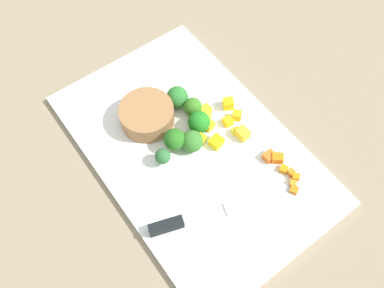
# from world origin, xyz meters

# --- Properties ---
(ground_plane) EXTENTS (4.00, 4.00, 0.00)m
(ground_plane) POSITION_xyz_m (0.00, 0.00, 0.00)
(ground_plane) COLOR gray
(cutting_board) EXTENTS (0.50, 0.32, 0.01)m
(cutting_board) POSITION_xyz_m (0.00, 0.00, 0.01)
(cutting_board) COLOR white
(cutting_board) RESTS_ON ground_plane
(prep_bowl) EXTENTS (0.10, 0.10, 0.04)m
(prep_bowl) POSITION_xyz_m (-0.09, -0.03, 0.03)
(prep_bowl) COLOR #996840
(prep_bowl) RESTS_ON cutting_board
(chef_knife) EXTENTS (0.11, 0.26, 0.02)m
(chef_knife) POSITION_xyz_m (0.11, -0.06, 0.02)
(chef_knife) COLOR silver
(chef_knife) RESTS_ON cutting_board
(carrot_dice_0) EXTENTS (0.02, 0.02, 0.01)m
(carrot_dice_0) POSITION_xyz_m (0.17, 0.09, 0.02)
(carrot_dice_0) COLOR orange
(carrot_dice_0) RESTS_ON cutting_board
(carrot_dice_1) EXTENTS (0.02, 0.02, 0.01)m
(carrot_dice_1) POSITION_xyz_m (0.13, 0.10, 0.02)
(carrot_dice_1) COLOR orange
(carrot_dice_1) RESTS_ON cutting_board
(carrot_dice_2) EXTENTS (0.02, 0.02, 0.01)m
(carrot_dice_2) POSITION_xyz_m (0.16, 0.09, 0.02)
(carrot_dice_2) COLOR orange
(carrot_dice_2) RESTS_ON cutting_board
(carrot_dice_3) EXTENTS (0.01, 0.01, 0.01)m
(carrot_dice_3) POSITION_xyz_m (0.14, 0.10, 0.02)
(carrot_dice_3) COLOR orange
(carrot_dice_3) RESTS_ON cutting_board
(carrot_dice_4) EXTENTS (0.02, 0.02, 0.01)m
(carrot_dice_4) POSITION_xyz_m (0.15, 0.10, 0.02)
(carrot_dice_4) COLOR orange
(carrot_dice_4) RESTS_ON cutting_board
(carrot_dice_5) EXTENTS (0.02, 0.02, 0.01)m
(carrot_dice_5) POSITION_xyz_m (0.10, 0.09, 0.02)
(carrot_dice_5) COLOR orange
(carrot_dice_5) RESTS_ON cutting_board
(carrot_dice_6) EXTENTS (0.02, 0.02, 0.02)m
(carrot_dice_6) POSITION_xyz_m (0.11, 0.10, 0.02)
(carrot_dice_6) COLOR orange
(carrot_dice_6) RESTS_ON cutting_board
(pepper_dice_0) EXTENTS (0.02, 0.02, 0.02)m
(pepper_dice_0) POSITION_xyz_m (-0.03, 0.11, 0.02)
(pepper_dice_0) COLOR yellow
(pepper_dice_0) RESTS_ON cutting_board
(pepper_dice_1) EXTENTS (0.02, 0.02, 0.02)m
(pepper_dice_1) POSITION_xyz_m (-0.00, 0.10, 0.02)
(pepper_dice_1) COLOR yellow
(pepper_dice_1) RESTS_ON cutting_board
(pepper_dice_2) EXTENTS (0.02, 0.02, 0.01)m
(pepper_dice_2) POSITION_xyz_m (-0.00, 0.08, 0.02)
(pepper_dice_2) COLOR yellow
(pepper_dice_2) RESTS_ON cutting_board
(pepper_dice_3) EXTENTS (0.01, 0.02, 0.01)m
(pepper_dice_3) POSITION_xyz_m (0.02, 0.08, 0.02)
(pepper_dice_3) COLOR yellow
(pepper_dice_3) RESTS_ON cutting_board
(pepper_dice_4) EXTENTS (0.02, 0.03, 0.02)m
(pepper_dice_4) POSITION_xyz_m (0.00, 0.02, 0.02)
(pepper_dice_4) COLOR yellow
(pepper_dice_4) RESTS_ON cutting_board
(pepper_dice_5) EXTENTS (0.02, 0.02, 0.02)m
(pepper_dice_5) POSITION_xyz_m (0.04, 0.09, 0.02)
(pepper_dice_5) COLOR yellow
(pepper_dice_5) RESTS_ON cutting_board
(pepper_dice_6) EXTENTS (0.02, 0.03, 0.02)m
(pepper_dice_6) POSITION_xyz_m (0.02, 0.04, 0.02)
(pepper_dice_6) COLOR yellow
(pepper_dice_6) RESTS_ON cutting_board
(pepper_dice_7) EXTENTS (0.02, 0.02, 0.01)m
(pepper_dice_7) POSITION_xyz_m (-0.04, 0.06, 0.02)
(pepper_dice_7) COLOR yellow
(pepper_dice_7) RESTS_ON cutting_board
(pepper_dice_8) EXTENTS (0.03, 0.03, 0.02)m
(pepper_dice_8) POSITION_xyz_m (-0.03, 0.05, 0.02)
(pepper_dice_8) COLOR yellow
(pepper_dice_8) RESTS_ON cutting_board
(pepper_dice_9) EXTENTS (0.02, 0.02, 0.02)m
(pepper_dice_9) POSITION_xyz_m (-0.02, 0.05, 0.02)
(pepper_dice_9) COLOR yellow
(pepper_dice_9) RESTS_ON cutting_board
(broccoli_floret_0) EXTENTS (0.04, 0.04, 0.04)m
(broccoli_floret_0) POSITION_xyz_m (-0.00, 0.00, 0.03)
(broccoli_floret_0) COLOR #93C269
(broccoli_floret_0) RESTS_ON cutting_board
(broccoli_floret_1) EXTENTS (0.04, 0.04, 0.05)m
(broccoli_floret_1) POSITION_xyz_m (-0.02, -0.02, 0.04)
(broccoli_floret_1) COLOR #95AC59
(broccoli_floret_1) RESTS_ON cutting_board
(broccoli_floret_2) EXTENTS (0.03, 0.03, 0.04)m
(broccoli_floret_2) POSITION_xyz_m (-0.06, 0.04, 0.03)
(broccoli_floret_2) COLOR #8DB965
(broccoli_floret_2) RESTS_ON cutting_board
(broccoli_floret_3) EXTENTS (0.03, 0.03, 0.03)m
(broccoli_floret_3) POSITION_xyz_m (-0.01, -0.06, 0.03)
(broccoli_floret_3) COLOR #89B05E
(broccoli_floret_3) RESTS_ON cutting_board
(broccoli_floret_4) EXTENTS (0.04, 0.04, 0.04)m
(broccoli_floret_4) POSITION_xyz_m (-0.02, 0.03, 0.03)
(broccoli_floret_4) COLOR #91B25E
(broccoli_floret_4) RESTS_ON cutting_board
(broccoli_floret_5) EXTENTS (0.04, 0.04, 0.04)m
(broccoli_floret_5) POSITION_xyz_m (-0.09, 0.03, 0.03)
(broccoli_floret_5) COLOR #84BA60
(broccoli_floret_5) RESTS_ON cutting_board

